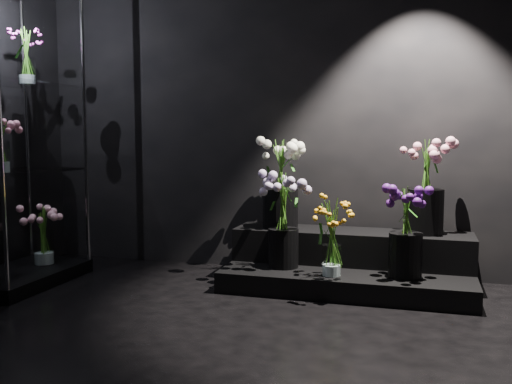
% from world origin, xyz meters
% --- Properties ---
extents(floor, '(4.00, 4.00, 0.00)m').
position_xyz_m(floor, '(0.00, 0.00, 0.00)').
color(floor, black).
rests_on(floor, ground).
extents(wall_back, '(4.00, 0.00, 4.00)m').
position_xyz_m(wall_back, '(0.00, 2.00, 1.40)').
color(wall_back, black).
rests_on(wall_back, floor).
extents(display_riser, '(1.78, 0.79, 0.40)m').
position_xyz_m(display_riser, '(0.70, 1.65, 0.16)').
color(display_riser, black).
rests_on(display_riser, floor).
extents(display_case, '(0.60, 1.00, 2.19)m').
position_xyz_m(display_case, '(-1.68, 1.00, 1.10)').
color(display_case, black).
rests_on(display_case, floor).
extents(bouquet_orange_bells, '(0.28, 0.28, 0.55)m').
position_xyz_m(bouquet_orange_bells, '(0.62, 1.32, 0.43)').
color(bouquet_orange_bells, white).
rests_on(bouquet_orange_bells, display_riser).
extents(bouquet_lilac, '(0.45, 0.45, 0.69)m').
position_xyz_m(bouquet_lilac, '(0.24, 1.47, 0.55)').
color(bouquet_lilac, black).
rests_on(bouquet_lilac, display_riser).
extents(bouquet_purple, '(0.36, 0.36, 0.61)m').
position_xyz_m(bouquet_purple, '(1.11, 1.43, 0.50)').
color(bouquet_purple, black).
rests_on(bouquet_purple, display_riser).
extents(bouquet_cream_roses, '(0.42, 0.42, 0.68)m').
position_xyz_m(bouquet_cream_roses, '(0.15, 1.73, 0.78)').
color(bouquet_cream_roses, black).
rests_on(bouquet_cream_roses, display_riser).
extents(bouquet_pink_roses, '(0.44, 0.44, 0.69)m').
position_xyz_m(bouquet_pink_roses, '(1.24, 1.78, 0.79)').
color(bouquet_pink_roses, black).
rests_on(bouquet_pink_roses, display_riser).
extents(bouquet_case_pink, '(0.35, 0.35, 0.39)m').
position_xyz_m(bouquet_case_pink, '(-1.65, 0.80, 1.06)').
color(bouquet_case_pink, white).
rests_on(bouquet_case_pink, display_case).
extents(bouquet_case_magenta, '(0.24, 0.24, 0.41)m').
position_xyz_m(bouquet_case_magenta, '(-1.70, 1.18, 1.71)').
color(bouquet_case_magenta, white).
rests_on(bouquet_case_magenta, display_case).
extents(bouquet_case_base_pink, '(0.32, 0.32, 0.46)m').
position_xyz_m(bouquet_case_base_pink, '(-1.65, 1.23, 0.34)').
color(bouquet_case_base_pink, white).
rests_on(bouquet_case_base_pink, display_case).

